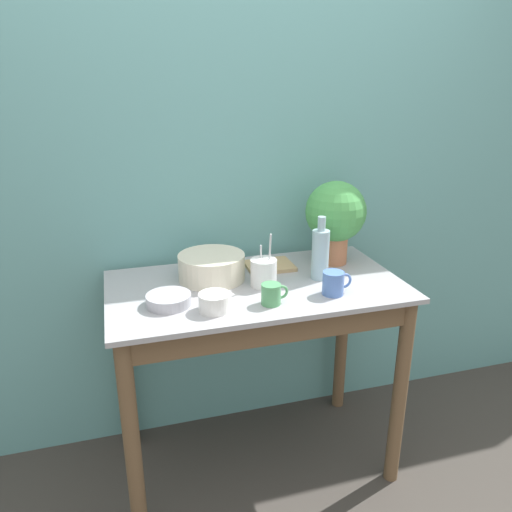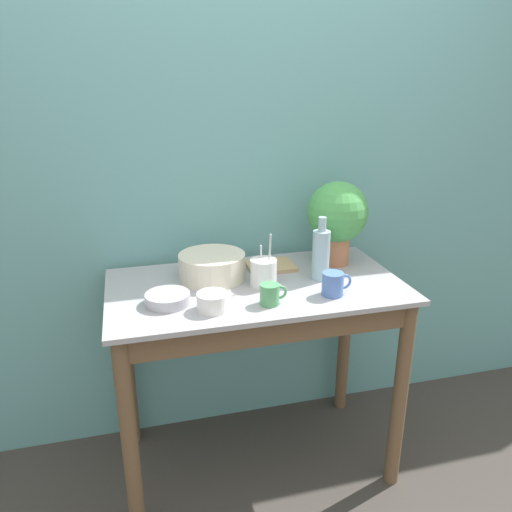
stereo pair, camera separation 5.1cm
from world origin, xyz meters
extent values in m
cube|color=#609E9E|center=(0.00, 0.70, 1.20)|extent=(6.00, 0.05, 2.40)
cylinder|color=brown|center=(-0.54, 0.05, 0.43)|extent=(0.06, 0.06, 0.86)
cylinder|color=brown|center=(0.54, 0.05, 0.43)|extent=(0.06, 0.06, 0.86)
cylinder|color=brown|center=(-0.54, 0.59, 0.43)|extent=(0.06, 0.06, 0.86)
cylinder|color=brown|center=(0.54, 0.59, 0.43)|extent=(0.06, 0.06, 0.86)
cube|color=brown|center=(0.00, 0.05, 0.81)|extent=(1.08, 0.02, 0.10)
cube|color=#9E9EA3|center=(0.00, 0.32, 0.87)|extent=(1.18, 0.64, 0.02)
cylinder|color=#B7704C|center=(0.40, 0.46, 0.94)|extent=(0.12, 0.12, 0.12)
sphere|color=#47994C|center=(0.40, 0.46, 1.12)|extent=(0.26, 0.26, 0.26)
cylinder|color=beige|center=(-0.16, 0.42, 0.93)|extent=(0.27, 0.27, 0.11)
cylinder|color=#93B2BC|center=(0.27, 0.31, 0.98)|extent=(0.07, 0.07, 0.21)
cylinder|color=#93B2BC|center=(0.27, 0.31, 1.11)|extent=(0.03, 0.03, 0.06)
cylinder|color=#4C70B7|center=(0.25, 0.14, 0.93)|extent=(0.08, 0.08, 0.09)
torus|color=#4C70B7|center=(0.30, 0.14, 0.93)|extent=(0.06, 0.01, 0.06)
cylinder|color=#4C935B|center=(0.00, 0.13, 0.92)|extent=(0.07, 0.07, 0.08)
torus|color=#4C935B|center=(0.04, 0.13, 0.92)|extent=(0.05, 0.01, 0.05)
cylinder|color=silver|center=(-0.21, 0.13, 0.91)|extent=(0.11, 0.11, 0.07)
cylinder|color=#A8A8B2|center=(-0.36, 0.22, 0.90)|extent=(0.16, 0.16, 0.04)
cylinder|color=silver|center=(0.03, 0.30, 0.93)|extent=(0.10, 0.10, 0.11)
cylinder|color=#B7B7BC|center=(0.05, 0.30, 0.99)|extent=(0.01, 0.04, 0.22)
cylinder|color=#B7B7BC|center=(0.02, 0.32, 0.96)|extent=(0.01, 0.01, 0.16)
cube|color=tan|center=(0.11, 0.48, 0.89)|extent=(0.20, 0.16, 0.02)
camera|label=1|loc=(-0.52, -1.45, 1.67)|focal=35.00mm
camera|label=2|loc=(-0.47, -1.47, 1.67)|focal=35.00mm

